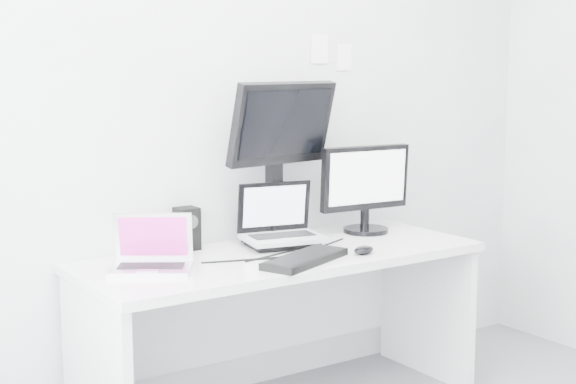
% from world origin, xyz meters
% --- Properties ---
extents(back_wall, '(3.60, 0.00, 3.60)m').
position_xyz_m(back_wall, '(0.00, 1.60, 1.35)').
color(back_wall, silver).
rests_on(back_wall, ground).
extents(desk, '(1.80, 0.70, 0.73)m').
position_xyz_m(desk, '(0.00, 1.25, 0.36)').
color(desk, silver).
rests_on(desk, ground).
extents(macbook, '(0.40, 0.37, 0.24)m').
position_xyz_m(macbook, '(-0.62, 1.26, 0.85)').
color(macbook, '#B9B9BE').
rests_on(macbook, desk).
extents(speaker, '(0.12, 0.12, 0.19)m').
position_xyz_m(speaker, '(-0.31, 1.54, 0.82)').
color(speaker, black).
rests_on(speaker, desk).
extents(dell_laptop, '(0.40, 0.34, 0.29)m').
position_xyz_m(dell_laptop, '(0.08, 1.35, 0.88)').
color(dell_laptop, '#B6BABE').
rests_on(dell_laptop, desk).
extents(rear_monitor, '(0.58, 0.28, 0.76)m').
position_xyz_m(rear_monitor, '(0.13, 1.46, 1.11)').
color(rear_monitor, black).
rests_on(rear_monitor, desk).
extents(samsung_monitor, '(0.50, 0.26, 0.44)m').
position_xyz_m(samsung_monitor, '(0.59, 1.39, 0.95)').
color(samsung_monitor, black).
rests_on(samsung_monitor, desk).
extents(keyboard, '(0.47, 0.32, 0.03)m').
position_xyz_m(keyboard, '(-0.02, 1.04, 0.74)').
color(keyboard, black).
rests_on(keyboard, desk).
extents(mouse, '(0.12, 0.09, 0.04)m').
position_xyz_m(mouse, '(0.28, 1.03, 0.75)').
color(mouse, black).
rests_on(mouse, desk).
extents(wall_note_0, '(0.10, 0.00, 0.14)m').
position_xyz_m(wall_note_0, '(0.45, 1.59, 1.62)').
color(wall_note_0, white).
rests_on(wall_note_0, back_wall).
extents(wall_note_1, '(0.09, 0.00, 0.13)m').
position_xyz_m(wall_note_1, '(0.60, 1.59, 1.58)').
color(wall_note_1, white).
rests_on(wall_note_1, back_wall).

